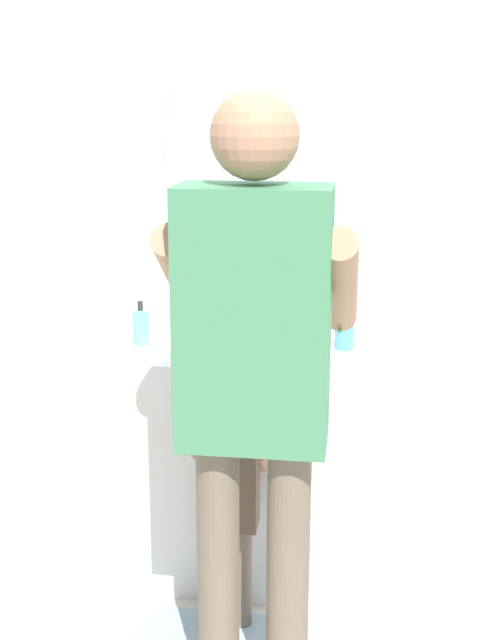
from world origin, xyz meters
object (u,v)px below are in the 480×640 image
Objects in this scene: soap_bottle at (141,327)px; adult_parent at (255,356)px; child_toddler at (229,492)px.

soap_bottle is 0.86m from adult_parent.
adult_parent is (0.51, -0.69, 0.12)m from soap_bottle.
child_toddler is 0.47× the size of adult_parent.
child_toddler is at bearing -44.55° from soap_bottle.
soap_bottle is at bearing 126.36° from adult_parent.
adult_parent reaches higher than soap_bottle.
adult_parent is (0.12, -0.31, 0.57)m from child_toddler.
soap_bottle is 0.70m from child_toddler.
adult_parent is at bearing -53.64° from soap_bottle.
soap_bottle reaches higher than child_toddler.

